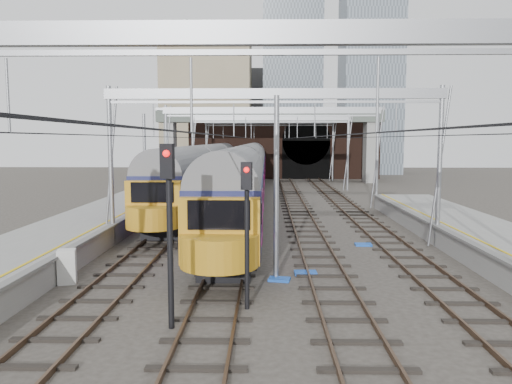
{
  "coord_description": "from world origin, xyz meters",
  "views": [
    {
      "loc": [
        -0.37,
        -16.87,
        5.35
      ],
      "look_at": [
        -0.97,
        11.19,
        2.4
      ],
      "focal_mm": 35.0,
      "sensor_mm": 36.0,
      "label": 1
    }
  ],
  "objects_px": {
    "signal_near_centre": "(247,217)",
    "relay_cabinet": "(67,267)",
    "train_main": "(250,167)",
    "signal_near_left": "(169,215)",
    "train_second": "(210,168)"
  },
  "relations": [
    {
      "from": "train_second",
      "to": "signal_near_left",
      "type": "relative_size",
      "value": 9.47
    },
    {
      "from": "train_main",
      "to": "signal_near_left",
      "type": "distance_m",
      "value": 36.79
    },
    {
      "from": "train_main",
      "to": "signal_near_centre",
      "type": "relative_size",
      "value": 14.36
    },
    {
      "from": "signal_near_centre",
      "to": "relay_cabinet",
      "type": "relative_size",
      "value": 3.62
    },
    {
      "from": "signal_near_centre",
      "to": "relay_cabinet",
      "type": "distance_m",
      "value": 7.69
    },
    {
      "from": "signal_near_centre",
      "to": "relay_cabinet",
      "type": "height_order",
      "value": "signal_near_centre"
    },
    {
      "from": "train_second",
      "to": "signal_near_centre",
      "type": "distance_m",
      "value": 34.22
    },
    {
      "from": "train_second",
      "to": "relay_cabinet",
      "type": "bearing_deg",
      "value": -93.31
    },
    {
      "from": "train_second",
      "to": "train_main",
      "type": "bearing_deg",
      "value": 17.47
    },
    {
      "from": "train_main",
      "to": "train_second",
      "type": "height_order",
      "value": "train_main"
    },
    {
      "from": "train_second",
      "to": "signal_near_centre",
      "type": "xyz_separation_m",
      "value": [
        5.02,
        -33.85,
        0.44
      ]
    },
    {
      "from": "signal_near_centre",
      "to": "relay_cabinet",
      "type": "bearing_deg",
      "value": 170.27
    },
    {
      "from": "signal_near_centre",
      "to": "signal_near_left",
      "type": "bearing_deg",
      "value": -129.57
    },
    {
      "from": "train_main",
      "to": "train_second",
      "type": "relative_size",
      "value": 1.35
    },
    {
      "from": "train_second",
      "to": "signal_near_centre",
      "type": "relative_size",
      "value": 10.62
    }
  ]
}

